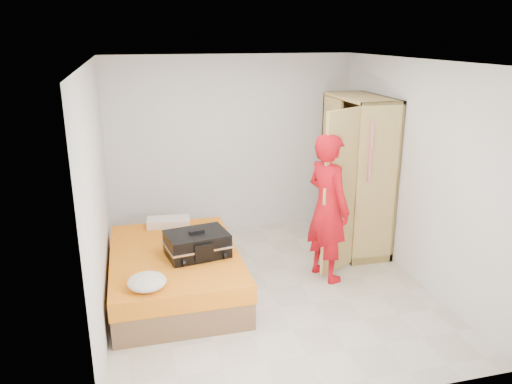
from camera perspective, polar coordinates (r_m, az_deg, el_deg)
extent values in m
plane|color=beige|center=(5.99, 1.35, -10.97)|extent=(4.00, 4.00, 0.00)
plane|color=white|center=(5.26, 1.56, 14.74)|extent=(4.00, 4.00, 0.00)
cube|color=white|center=(7.37, -2.81, 5.35)|extent=(3.60, 0.02, 2.60)
cube|color=white|center=(3.72, 9.93, -7.51)|extent=(3.60, 0.02, 2.60)
cube|color=white|center=(5.30, -17.62, -0.39)|extent=(0.02, 4.00, 2.60)
cube|color=white|center=(6.20, 17.67, 2.18)|extent=(0.02, 4.00, 2.60)
cube|color=brown|center=(5.92, -9.15, -9.89)|extent=(1.40, 2.00, 0.30)
cube|color=orange|center=(5.81, -9.26, -7.71)|extent=(1.42, 2.02, 0.20)
cube|color=#DDB66C|center=(7.00, 13.46, 2.12)|extent=(0.04, 1.20, 2.10)
cube|color=#DDB66C|center=(6.39, 13.69, 0.61)|extent=(0.58, 0.04, 2.10)
cube|color=#DDB66C|center=(7.39, 9.54, 3.17)|extent=(0.58, 0.04, 2.10)
cube|color=#DDB66C|center=(6.69, 12.00, 10.52)|extent=(0.58, 1.20, 0.04)
cube|color=tan|center=(7.21, 10.98, -5.68)|extent=(0.58, 1.20, 0.10)
cube|color=#DDB66C|center=(7.04, 8.43, 2.49)|extent=(0.04, 0.59, 2.00)
cube|color=#DDB66C|center=(6.05, 9.59, -0.07)|extent=(0.54, 0.31, 2.00)
cylinder|color=#B2B2B7|center=(6.71, 11.92, 9.16)|extent=(0.02, 1.10, 0.02)
imported|color=red|center=(5.97, 8.20, -1.77)|extent=(0.61, 0.76, 1.80)
cube|color=black|center=(5.62, -6.75, -5.90)|extent=(0.73, 0.58, 0.26)
cube|color=black|center=(5.56, -6.81, -4.51)|extent=(0.18, 0.08, 0.03)
ellipsoid|color=white|center=(5.02, -12.36, -9.99)|extent=(0.38, 0.38, 0.14)
cube|color=white|center=(6.54, -9.97, -3.39)|extent=(0.57, 0.32, 0.10)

